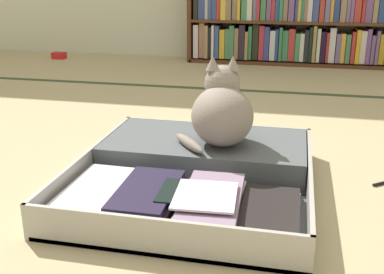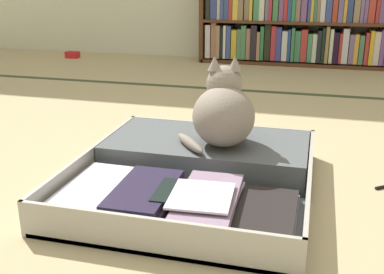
% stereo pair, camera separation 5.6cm
% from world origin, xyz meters
% --- Properties ---
extents(ground_plane, '(10.00, 10.00, 0.00)m').
position_xyz_m(ground_plane, '(0.00, 0.00, 0.00)').
color(ground_plane, tan).
extents(tatami_border, '(4.80, 0.05, 0.00)m').
position_xyz_m(tatami_border, '(0.00, 1.35, 0.00)').
color(tatami_border, '#38462B').
rests_on(tatami_border, ground_plane).
extents(bookshelf, '(1.51, 0.22, 0.90)m').
position_xyz_m(bookshelf, '(0.32, 2.27, 0.44)').
color(bookshelf, '#52301C').
rests_on(bookshelf, ground_plane).
extents(open_suitcase, '(0.71, 0.77, 0.10)m').
position_xyz_m(open_suitcase, '(0.11, 0.05, 0.04)').
color(open_suitcase, '#B6B1A9').
rests_on(open_suitcase, ground_plane).
extents(black_cat, '(0.29, 0.28, 0.29)m').
position_xyz_m(black_cat, '(0.17, 0.17, 0.21)').
color(black_cat, gray).
rests_on(black_cat, open_suitcase).
extents(small_red_pouch, '(0.10, 0.07, 0.05)m').
position_xyz_m(small_red_pouch, '(-1.44, 2.10, 0.02)').
color(small_red_pouch, red).
rests_on(small_red_pouch, ground_plane).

